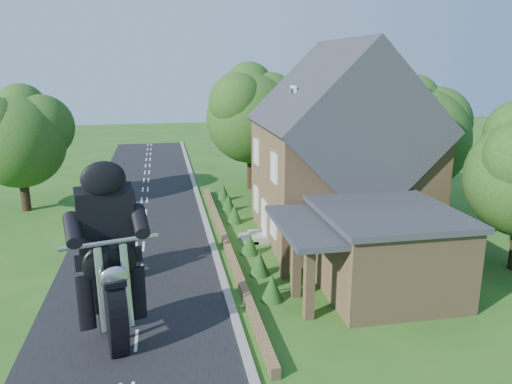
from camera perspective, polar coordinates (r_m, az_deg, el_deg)
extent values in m
plane|color=#275618|center=(20.58, -13.69, -11.98)|extent=(120.00, 120.00, 0.00)
cube|color=black|center=(20.58, -13.69, -11.95)|extent=(7.00, 80.00, 0.02)
cube|color=gray|center=(20.65, -3.34, -11.29)|extent=(0.30, 80.00, 0.12)
cube|color=olive|center=(25.23, -3.39, -6.01)|extent=(0.30, 22.00, 0.40)
cube|color=olive|center=(26.80, 9.49, 1.30)|extent=(8.00, 8.00, 6.00)
cube|color=#2A2D32|center=(26.29, 9.76, 7.68)|extent=(8.48, 8.64, 8.48)
cube|color=olive|center=(26.88, 14.19, 14.45)|extent=(0.60, 0.90, 1.60)
cube|color=white|center=(25.36, 4.29, 11.01)|extent=(0.12, 0.80, 0.90)
cube|color=black|center=(25.34, 4.16, 11.01)|extent=(0.04, 0.55, 0.65)
cube|color=white|center=(26.22, 0.94, -3.21)|extent=(0.10, 1.10, 2.10)
cube|color=gray|center=(26.45, 0.21, -5.11)|extent=(0.80, 1.60, 0.30)
cube|color=gray|center=(26.39, -0.86, -5.33)|extent=(0.80, 1.60, 0.15)
cube|color=white|center=(24.01, 2.02, -3.54)|extent=(0.10, 1.10, 1.40)
cube|color=black|center=(24.00, 1.97, -3.54)|extent=(0.04, 0.92, 1.22)
cube|color=white|center=(28.13, 0.03, -0.80)|extent=(0.10, 1.10, 1.40)
cube|color=black|center=(28.13, -0.01, -0.81)|extent=(0.04, 0.92, 1.22)
cube|color=white|center=(23.31, 2.07, 2.79)|extent=(0.10, 1.10, 1.40)
cube|color=black|center=(23.31, 2.03, 2.78)|extent=(0.04, 0.92, 1.22)
cube|color=white|center=(27.54, 0.03, 4.62)|extent=(0.10, 1.10, 1.40)
cube|color=black|center=(27.54, -0.01, 4.62)|extent=(0.04, 0.92, 1.22)
cube|color=olive|center=(21.03, 14.43, -6.68)|extent=(5.00, 5.60, 3.20)
cube|color=#2A2D32|center=(20.48, 14.74, -2.19)|extent=(5.30, 5.94, 0.24)
cube|color=#2A2D32|center=(19.48, 6.38, -3.79)|extent=(2.60, 5.32, 0.22)
cube|color=olive|center=(18.28, 6.10, -10.27)|extent=(0.35, 0.35, 2.80)
cube|color=olive|center=(19.86, 4.59, -8.15)|extent=(0.35, 0.35, 2.80)
cube|color=olive|center=(21.48, 3.31, -6.34)|extent=(0.35, 0.35, 2.80)
cylinder|color=black|center=(31.83, 18.00, 0.11)|extent=(0.56, 0.56, 3.00)
sphere|color=#214513|center=(31.24, 18.45, 5.71)|extent=(6.00, 6.00, 6.00)
sphere|color=#214513|center=(32.31, 20.18, 7.45)|extent=(4.32, 4.32, 4.32)
sphere|color=#214513|center=(29.80, 17.69, 7.71)|extent=(3.72, 3.72, 3.72)
sphere|color=#214513|center=(32.11, 17.87, 9.76)|extent=(3.30, 3.30, 3.30)
cylinder|color=black|center=(37.41, 9.20, 3.19)|extent=(0.56, 0.56, 3.60)
sphere|color=#214513|center=(36.87, 9.44, 8.96)|extent=(7.20, 7.20, 7.20)
sphere|color=#214513|center=(38.03, 11.46, 10.67)|extent=(5.18, 5.18, 5.18)
sphere|color=#214513|center=(35.32, 8.19, 11.11)|extent=(4.46, 4.46, 4.46)
sphere|color=#214513|center=(38.10, 8.98, 12.95)|extent=(3.96, 3.96, 3.96)
cylinder|color=black|center=(36.81, -0.17, 3.03)|extent=(0.56, 0.56, 3.40)
sphere|color=#214513|center=(36.27, -0.18, 8.40)|extent=(6.40, 6.40, 6.40)
sphere|color=#214513|center=(37.10, 1.86, 10.01)|extent=(4.61, 4.61, 4.61)
sphere|color=#214513|center=(35.02, -1.71, 10.27)|extent=(3.97, 3.97, 3.97)
sphere|color=#214513|center=(37.38, -0.40, 12.02)|extent=(3.52, 3.52, 3.52)
cylinder|color=black|center=(34.35, -24.56, 0.35)|extent=(0.56, 0.56, 2.80)
sphere|color=#214513|center=(33.82, -25.08, 5.18)|extent=(5.60, 5.60, 5.60)
sphere|color=#214513|center=(33.97, -22.94, 6.87)|extent=(4.03, 4.03, 4.03)
sphere|color=#214513|center=(34.66, -24.83, 8.68)|extent=(3.08, 3.08, 3.08)
cone|color=#173D13|center=(19.81, 1.85, -10.87)|extent=(0.90, 0.90, 1.10)
cone|color=#173D13|center=(22.04, 0.41, -8.13)|extent=(0.90, 0.90, 1.10)
cone|color=#173D13|center=(24.33, -0.74, -5.90)|extent=(0.90, 0.90, 1.10)
cone|color=#173D13|center=(29.00, -2.48, -2.50)|extent=(0.90, 0.90, 1.10)
cone|color=#173D13|center=(31.38, -3.16, -1.19)|extent=(0.90, 0.90, 1.10)
cone|color=#173D13|center=(33.77, -3.73, -0.06)|extent=(0.90, 0.90, 1.10)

